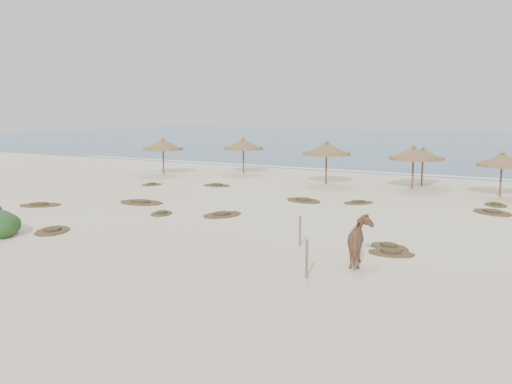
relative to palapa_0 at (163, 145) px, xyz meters
The scene contains 25 objects.
ground 22.79m from the palapa_0, 44.81° to the right, with size 160.00×160.00×0.00m, color beige.
ocean 61.22m from the palapa_0, 74.76° to the left, with size 200.00×100.00×0.01m, color #2D5C88.
foam_line 19.10m from the palapa_0, 31.95° to the left, with size 70.00×0.60×0.01m, color white.
palapa_0 is the anchor object (origin of this frame).
palapa_1 6.57m from the palapa_0, 36.19° to the left, with size 3.70×3.70×3.04m.
palapa_2 13.97m from the palapa_0, ahead, with size 3.68×3.68×3.16m.
palapa_3 20.02m from the palapa_0, ahead, with size 4.22×4.22×3.00m.
palapa_4 20.39m from the palapa_0, ahead, with size 3.04×3.04×2.77m.
palapa_5 25.50m from the palapa_0, ahead, with size 3.81×3.81×2.84m.
horse 29.71m from the palapa_0, 37.85° to the right, with size 0.90×1.97×1.66m, color brown.
fence_post_near 30.44m from the palapa_0, 42.34° to the right, with size 0.09×0.09×1.24m, color #63584A.
fence_post_far 26.44m from the palapa_0, 39.29° to the right, with size 0.09×0.09×1.17m, color #63584A.
scrub_0 16.16m from the palapa_0, 75.76° to the right, with size 2.69×2.49×0.16m.
scrub_1 14.72m from the palapa_0, 55.82° to the right, with size 2.79×1.82×0.16m.
scrub_2 18.32m from the palapa_0, 51.13° to the right, with size 1.54×1.86×0.16m.
scrub_3 17.38m from the palapa_0, 23.05° to the right, with size 2.88×2.48×0.16m.
scrub_4 28.17m from the palapa_0, 33.01° to the right, with size 2.00×1.72×0.16m.
scrub_5 26.57m from the palapa_0, 11.76° to the right, with size 2.78×2.70×0.16m.
scrub_6 8.95m from the palapa_0, 25.87° to the right, with size 2.09×1.40×0.16m.
scrub_7 19.92m from the palapa_0, 17.38° to the right, with size 2.04×2.15×0.16m.
scrub_8 7.14m from the palapa_0, 57.80° to the right, with size 1.32×1.75×0.16m.
scrub_9 19.37m from the palapa_0, 42.12° to the right, with size 1.89×2.55×0.16m.
scrub_10 25.99m from the palapa_0, ahead, with size 1.77×1.99×0.16m.
scrub_11 22.28m from the palapa_0, 63.26° to the right, with size 2.24×2.53×0.16m.
scrub_12 28.96m from the palapa_0, 34.15° to the right, with size 1.83×1.26×0.16m.
Camera 1 is at (13.74, -20.38, 5.28)m, focal length 40.00 mm.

